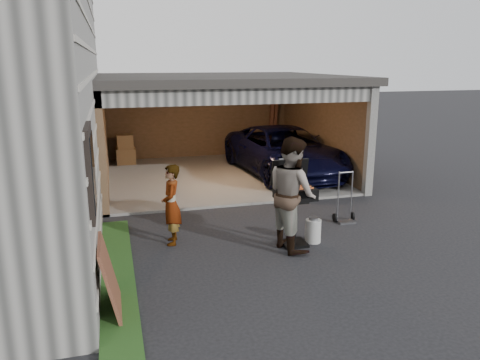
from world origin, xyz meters
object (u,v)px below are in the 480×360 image
Objects in this scene: woman at (171,205)px; plywood_panel at (110,278)px; minivan at (284,153)px; hand_truck at (345,212)px; propane_tank at (313,231)px; bbq_grill at (294,196)px; man at (292,194)px.

plywood_panel is at bearing -18.58° from woman.
plywood_panel is (-4.94, -6.66, -0.18)m from minivan.
plywood_panel is 5.37m from hand_truck.
propane_tank is (-1.31, -5.03, -0.47)m from minivan.
plywood_panel is at bearing -153.14° from bbq_grill.
minivan is 4.19m from hand_truck.
hand_truck is at bearing 29.84° from bbq_grill.
propane_tank is 3.99m from plywood_panel.
bbq_grill is at bearing -148.67° from hand_truck.
man reaches higher than hand_truck.
minivan is at bearing 75.41° from propane_tank.
propane_tank is at bearing -108.80° from minivan.
woman is at bearing 163.47° from bbq_grill.
hand_truck reaches higher than propane_tank.
man is (-1.80, -5.15, 0.33)m from minivan.
man is at bearing -146.66° from hand_truck.
man reaches higher than plywood_panel.
woman is at bearing 64.12° from plywood_panel.
bbq_grill reaches higher than woman.
minivan is at bearing 53.44° from plywood_panel.
woman reaches higher than plywood_panel.
minivan is at bearing 88.77° from hand_truck.
hand_truck is (3.64, 0.23, -0.54)m from woman.
hand_truck is at bearing 37.99° from propane_tank.
bbq_grill is at bearing 179.17° from propane_tank.
hand_truck is at bearing -96.94° from minivan.
minivan is 5.22m from propane_tank.
propane_tank is at bearing 83.11° from woman.
woman is at bearing 60.40° from man.
propane_tank is 0.42× the size of plywood_panel.
bbq_grill is at bearing -45.75° from man.
man is 1.87× the size of hand_truck.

